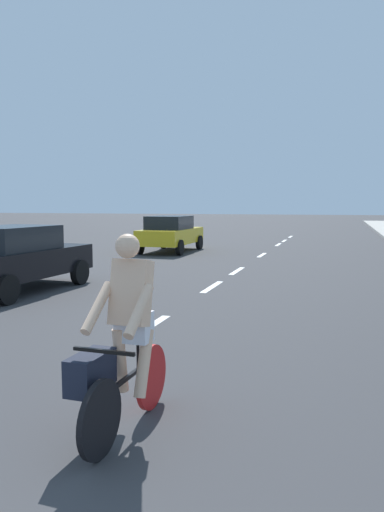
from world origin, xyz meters
TOP-DOWN VIEW (x-y plane):
  - ground_plane at (0.00, 20.00)m, footprint 160.00×160.00m
  - lane_stripe_2 at (0.00, 8.18)m, footprint 0.16×1.80m
  - lane_stripe_3 at (0.00, 12.47)m, footprint 0.16×1.80m
  - lane_stripe_4 at (0.00, 15.56)m, footprint 0.16×1.80m
  - lane_stripe_5 at (0.00, 20.57)m, footprint 0.16×1.80m
  - lane_stripe_6 at (0.00, 26.04)m, footprint 0.16×1.80m
  - lane_stripe_7 at (0.00, 28.79)m, footprint 0.16×1.80m
  - lane_stripe_8 at (0.00, 32.42)m, footprint 0.16×1.80m
  - cyclist at (1.20, 4.56)m, footprint 0.62×1.71m
  - parked_car_black at (-4.31, 10.44)m, footprint 2.03×4.15m
  - parked_car_yellow at (-4.05, 20.84)m, footprint 1.95×4.19m

SIDE VIEW (x-z plane):
  - ground_plane at x=0.00m, z-range 0.00..0.00m
  - lane_stripe_2 at x=0.00m, z-range 0.00..0.01m
  - lane_stripe_3 at x=0.00m, z-range 0.00..0.01m
  - lane_stripe_4 at x=0.00m, z-range 0.00..0.01m
  - lane_stripe_5 at x=0.00m, z-range 0.00..0.01m
  - lane_stripe_6 at x=0.00m, z-range 0.00..0.01m
  - lane_stripe_7 at x=0.00m, z-range 0.00..0.01m
  - lane_stripe_8 at x=0.00m, z-range 0.00..0.01m
  - cyclist at x=1.20m, z-range -0.08..1.74m
  - parked_car_black at x=-4.31m, z-range 0.05..1.62m
  - parked_car_yellow at x=-4.05m, z-range 0.05..1.62m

